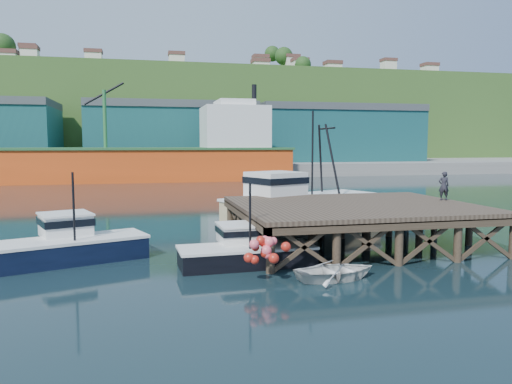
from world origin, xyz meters
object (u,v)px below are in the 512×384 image
object	(u,v)px
boat_navy	(70,243)
trawler	(301,202)
boat_black	(245,249)
dinghy	(336,271)
dockworker	(444,186)

from	to	relation	value
boat_navy	trawler	world-z (taller)	trawler
boat_black	trawler	world-z (taller)	trawler
boat_navy	boat_black	xyz separation A→B (m)	(7.50, -2.46, -0.14)
boat_navy	trawler	bearing A→B (deg)	8.51
dinghy	dockworker	world-z (taller)	dockworker
boat_black	trawler	distance (m)	11.10
boat_navy	dockworker	world-z (taller)	boat_navy
boat_black	boat_navy	bearing A→B (deg)	159.44
boat_black	trawler	xyz separation A→B (m)	(5.63, 9.53, 0.84)
dockworker	dinghy	bearing A→B (deg)	51.95
boat_black	dockworker	size ratio (longest dim) A/B	3.74
boat_navy	trawler	size ratio (longest dim) A/B	0.59
boat_navy	boat_black	size ratio (longest dim) A/B	1.15
boat_navy	dockworker	distance (m)	19.42
dinghy	dockworker	xyz separation A→B (m)	(8.85, 6.50, 2.58)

